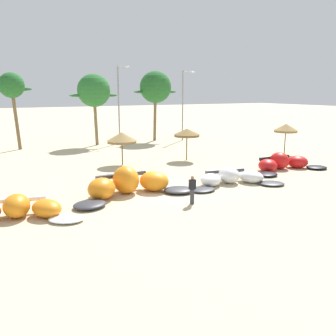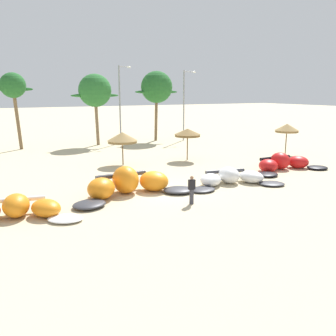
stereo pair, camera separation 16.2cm
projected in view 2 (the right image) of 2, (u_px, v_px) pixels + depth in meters
ground_plane at (163, 192)px, 22.46m from camera, size 260.00×260.00×0.00m
kite_far_left at (16, 210)px, 17.55m from camera, size 6.62×3.80×1.18m
kite_left at (128, 184)px, 21.69m from camera, size 8.07×3.77×1.70m
kite_left_of_center at (231, 178)px, 24.17m from camera, size 6.96×3.94×1.11m
kite_center at (283, 163)px, 28.60m from camera, size 7.36×3.37×1.36m
beach_umbrella_near_van at (122, 138)px, 30.13m from camera, size 2.58×2.58×2.83m
beach_umbrella_middle at (187, 133)px, 32.29m from camera, size 2.40×2.40×2.90m
beach_umbrella_near_palms at (287, 128)px, 35.33m from camera, size 2.35×2.35×3.06m
person_near_kites at (192, 190)px, 19.82m from camera, size 0.36×0.24×1.62m
palm_left at (13, 87)px, 37.41m from camera, size 4.00×2.66×8.17m
palm_left_of_gap at (95, 91)px, 40.74m from camera, size 5.64×3.76×8.18m
palm_center_left at (157, 88)px, 44.58m from camera, size 5.93×3.96×8.71m
lamppost_east_center at (121, 101)px, 42.45m from camera, size 1.63×0.24×9.20m
lamppost_east at (185, 102)px, 45.08m from camera, size 1.84×0.24×8.77m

